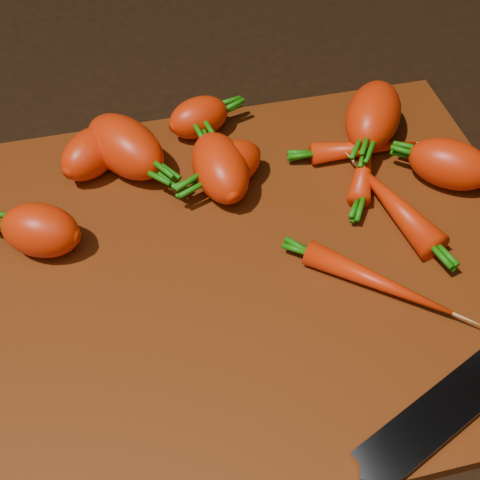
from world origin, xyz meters
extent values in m
cube|color=black|center=(0.00, 0.00, -0.01)|extent=(2.00, 2.00, 0.01)
cube|color=#582207|center=(0.00, 0.00, 0.01)|extent=(0.50, 0.40, 0.01)
ellipsoid|color=red|center=(-0.11, 0.14, 0.03)|extent=(0.08, 0.08, 0.04)
ellipsoid|color=red|center=(-0.16, 0.05, 0.03)|extent=(0.08, 0.07, 0.04)
ellipsoid|color=red|center=(-0.08, 0.14, 0.04)|extent=(0.09, 0.10, 0.05)
ellipsoid|color=red|center=(0.00, 0.09, 0.04)|extent=(0.05, 0.08, 0.05)
ellipsoid|color=red|center=(0.01, 0.10, 0.03)|extent=(0.08, 0.07, 0.04)
ellipsoid|color=red|center=(0.00, 0.17, 0.03)|extent=(0.07, 0.05, 0.04)
ellipsoid|color=red|center=(0.20, 0.05, 0.03)|extent=(0.09, 0.08, 0.04)
ellipsoid|color=red|center=(0.14, 0.08, 0.02)|extent=(0.06, 0.10, 0.02)
ellipsoid|color=red|center=(0.10, -0.05, 0.02)|extent=(0.10, 0.10, 0.02)
ellipsoid|color=red|center=(0.14, 0.02, 0.03)|extent=(0.05, 0.11, 0.03)
ellipsoid|color=red|center=(0.16, 0.13, 0.04)|extent=(0.09, 0.10, 0.05)
ellipsoid|color=red|center=(0.14, 0.10, 0.02)|extent=(0.10, 0.03, 0.02)
cube|color=gray|center=(0.04, -0.19, 0.02)|extent=(0.18, 0.10, 0.00)
cube|color=gray|center=(0.12, -0.15, 0.02)|extent=(0.02, 0.03, 0.01)
camera|label=1|loc=(-0.08, -0.34, 0.44)|focal=50.00mm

